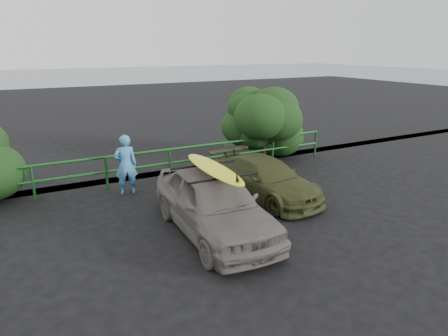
{
  "coord_description": "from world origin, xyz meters",
  "views": [
    {
      "loc": [
        -3.23,
        -6.66,
        4.1
      ],
      "look_at": [
        1.45,
        2.13,
        1.09
      ],
      "focal_mm": 32.0,
      "sensor_mm": 36.0,
      "label": 1
    }
  ],
  "objects_px": {
    "olive_vehicle": "(265,178)",
    "surfboard": "(213,168)",
    "guardrail": "(139,168)",
    "sedan": "(214,203)",
    "man": "(126,165)"
  },
  "relations": [
    {
      "from": "guardrail",
      "to": "sedan",
      "type": "xyz_separation_m",
      "value": [
        0.52,
        -4.12,
        0.21
      ]
    },
    {
      "from": "guardrail",
      "to": "olive_vehicle",
      "type": "distance_m",
      "value": 3.94
    },
    {
      "from": "guardrail",
      "to": "man",
      "type": "xyz_separation_m",
      "value": [
        -0.57,
        -0.65,
        0.36
      ]
    },
    {
      "from": "man",
      "to": "surfboard",
      "type": "relative_size",
      "value": 0.65
    },
    {
      "from": "olive_vehicle",
      "to": "man",
      "type": "height_order",
      "value": "man"
    },
    {
      "from": "guardrail",
      "to": "sedan",
      "type": "distance_m",
      "value": 4.15
    },
    {
      "from": "guardrail",
      "to": "man",
      "type": "relative_size",
      "value": 7.96
    },
    {
      "from": "olive_vehicle",
      "to": "surfboard",
      "type": "height_order",
      "value": "surfboard"
    },
    {
      "from": "guardrail",
      "to": "surfboard",
      "type": "relative_size",
      "value": 5.15
    },
    {
      "from": "sedan",
      "to": "surfboard",
      "type": "height_order",
      "value": "surfboard"
    },
    {
      "from": "guardrail",
      "to": "olive_vehicle",
      "type": "xyz_separation_m",
      "value": [
        2.83,
        -2.74,
        0.03
      ]
    },
    {
      "from": "guardrail",
      "to": "surfboard",
      "type": "distance_m",
      "value": 4.27
    },
    {
      "from": "olive_vehicle",
      "to": "surfboard",
      "type": "relative_size",
      "value": 1.41
    },
    {
      "from": "olive_vehicle",
      "to": "surfboard",
      "type": "xyz_separation_m",
      "value": [
        -2.3,
        -1.37,
        0.99
      ]
    },
    {
      "from": "guardrail",
      "to": "olive_vehicle",
      "type": "bearing_deg",
      "value": -44.15
    }
  ]
}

